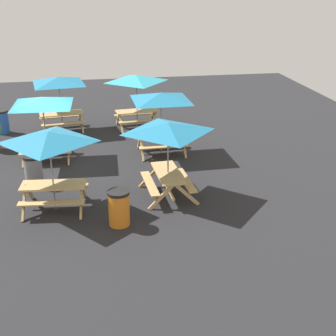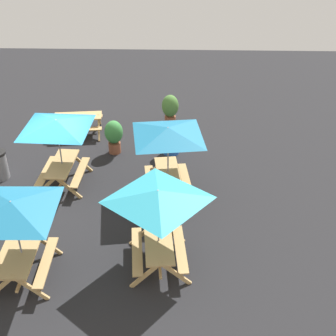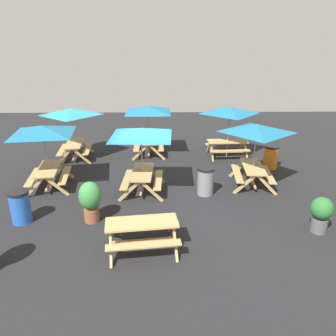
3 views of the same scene
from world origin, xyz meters
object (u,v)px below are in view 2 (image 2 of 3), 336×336
(picnic_table_6, at_px, (57,129))
(picnic_table_4, at_px, (158,201))
(trash_bin_blue, at_px, (171,141))
(picnic_table_2, at_px, (168,137))
(potted_plant_2, at_px, (114,135))
(picnic_table_1, at_px, (78,120))
(picnic_table_3, at_px, (13,212))
(potted_plant_0, at_px, (170,108))

(picnic_table_6, bearing_deg, picnic_table_4, -135.62)
(trash_bin_blue, bearing_deg, picnic_table_2, 178.98)
(picnic_table_4, xyz_separation_m, potted_plant_2, (5.66, 1.85, -1.28))
(picnic_table_1, bearing_deg, picnic_table_4, 108.86)
(picnic_table_2, xyz_separation_m, picnic_table_6, (0.41, 3.39, 0.00))
(picnic_table_3, bearing_deg, picnic_table_2, -44.17)
(picnic_table_4, bearing_deg, picnic_table_3, 93.16)
(potted_plant_2, bearing_deg, picnic_table_6, 145.89)
(picnic_table_4, distance_m, potted_plant_0, 7.97)
(picnic_table_4, distance_m, potted_plant_2, 6.09)
(picnic_table_3, relative_size, potted_plant_2, 2.27)
(picnic_table_4, relative_size, potted_plant_2, 1.88)
(trash_bin_blue, xyz_separation_m, potted_plant_2, (-0.00, 2.04, 0.22))
(picnic_table_2, bearing_deg, picnic_table_6, 75.32)
(picnic_table_3, xyz_separation_m, potted_plant_0, (8.41, -3.41, -1.25))
(potted_plant_2, bearing_deg, trash_bin_blue, -89.87)
(picnic_table_3, relative_size, potted_plant_0, 2.19)
(picnic_table_1, xyz_separation_m, potted_plant_2, (-1.41, -1.56, 0.15))
(picnic_table_6, bearing_deg, potted_plant_2, -31.68)
(picnic_table_3, distance_m, picnic_table_6, 4.14)
(picnic_table_1, xyz_separation_m, picnic_table_3, (-7.60, -0.10, 1.43))
(picnic_table_6, relative_size, trash_bin_blue, 2.88)
(picnic_table_3, xyz_separation_m, potted_plant_2, (6.20, -1.46, -1.28))
(picnic_table_2, distance_m, trash_bin_blue, 2.88)
(picnic_table_1, xyz_separation_m, picnic_table_2, (-3.87, -3.55, 1.43))
(picnic_table_4, bearing_deg, potted_plant_0, -6.67)
(picnic_table_1, distance_m, potted_plant_2, 2.11)
(potted_plant_2, bearing_deg, picnic_table_2, -140.96)
(picnic_table_2, bearing_deg, potted_plant_2, 31.18)
(picnic_table_3, height_order, potted_plant_2, picnic_table_3)
(picnic_table_3, xyz_separation_m, trash_bin_blue, (6.20, -3.50, -1.49))
(picnic_table_6, xyz_separation_m, trash_bin_blue, (2.06, -3.43, -1.49))
(trash_bin_blue, height_order, potted_plant_0, potted_plant_0)
(picnic_table_3, relative_size, trash_bin_blue, 2.89)
(picnic_table_4, height_order, trash_bin_blue, picnic_table_4)
(picnic_table_3, bearing_deg, picnic_table_1, -0.65)
(picnic_table_1, xyz_separation_m, trash_bin_blue, (-1.40, -3.60, -0.07))
(picnic_table_2, xyz_separation_m, picnic_table_4, (-3.20, 0.14, 0.00))
(trash_bin_blue, bearing_deg, potted_plant_0, 2.36)
(picnic_table_6, height_order, potted_plant_0, picnic_table_6)
(picnic_table_2, relative_size, picnic_table_6, 0.99)
(picnic_table_1, height_order, potted_plant_0, potted_plant_0)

